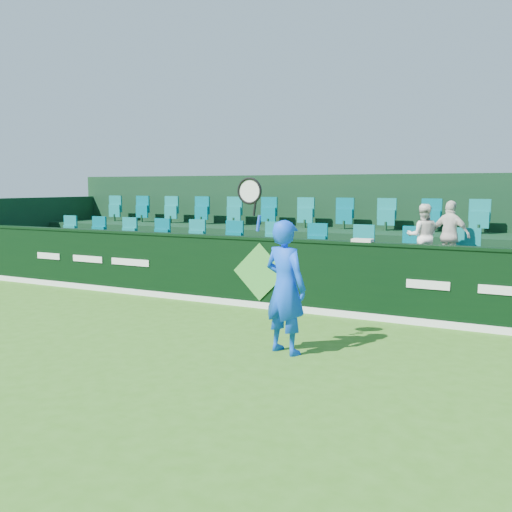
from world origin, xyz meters
The scene contains 11 objects.
ground centered at (0.00, 0.00, 0.00)m, with size 60.00×60.00×0.00m, color #356E1A.
sponsor_hoarding centered at (0.00, 4.00, 0.67)m, with size 16.00×0.25×1.35m.
stand_tier_front centered at (0.00, 5.10, 0.40)m, with size 16.00×2.00×0.80m, color black.
stand_tier_back centered at (0.00, 7.00, 0.65)m, with size 16.00×1.80×1.30m, color black.
stand_rear centered at (0.00, 7.44, 1.22)m, with size 16.00×4.10×2.60m.
seat_row_front centered at (0.00, 5.50, 1.10)m, with size 13.50×0.50×0.60m, color #0E7373.
seat_row_back centered at (0.00, 7.30, 1.60)m, with size 13.50×0.50×0.60m, color #0E7373.
tennis_player centered at (1.61, 1.45, 0.94)m, with size 1.11×0.63×2.46m.
spectator_left centered at (2.76, 5.12, 1.39)m, with size 0.58×0.45×1.19m, color white.
spectator_middle centered at (3.24, 5.12, 1.43)m, with size 0.74×0.31×1.26m, color white.
towel centered at (1.95, 4.00, 1.38)m, with size 0.35×0.23×0.05m, color silver.
Camera 1 is at (4.78, -5.63, 2.31)m, focal length 40.00 mm.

